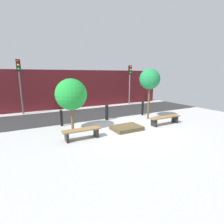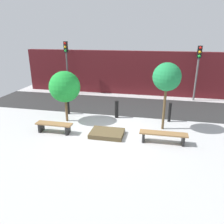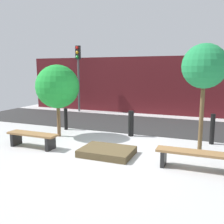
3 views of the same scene
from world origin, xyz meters
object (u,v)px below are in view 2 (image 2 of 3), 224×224
tree_behind_right_bench (167,77)px  bollard_center (170,112)px  bench_left (54,126)px  traffic_light_mid_west (198,64)px  bench_right (163,135)px  bollard_left (117,109)px  traffic_light_west (66,58)px  tree_behind_left_bench (65,87)px  bollard_far_left (68,106)px  planter_bed (107,133)px

tree_behind_right_bench → bollard_center: tree_behind_right_bench is taller
bench_left → traffic_light_mid_west: traffic_light_mid_west is taller
bench_right → bollard_left: bearing=134.4°
bench_right → traffic_light_west: (-7.10, 6.84, 2.31)m
tree_behind_left_bench → bollard_left: size_ratio=2.76×
bench_right → bollard_center: size_ratio=1.96×
tree_behind_right_bench → traffic_light_west: 8.90m
bench_right → traffic_light_mid_west: 7.49m
bench_right → bollard_far_left: (-5.31, 2.51, 0.11)m
bollard_center → traffic_light_mid_west: traffic_light_mid_west is taller
tree_behind_right_bench → bollard_left: bearing=157.7°
tree_behind_right_bench → traffic_light_mid_west: traffic_light_mid_west is taller
bench_left → traffic_light_west: traffic_light_west is taller
traffic_light_mid_west → bench_right: bearing=-107.3°
bench_right → traffic_light_mid_west: traffic_light_mid_west is taller
bench_left → bench_right: 4.98m
tree_behind_left_bench → bollard_center: (5.31, 1.02, -1.34)m
bench_right → traffic_light_mid_west: (2.13, 6.84, 2.18)m
planter_bed → traffic_light_mid_west: 8.44m
bollard_far_left → tree_behind_right_bench: bearing=-10.9°
bench_right → tree_behind_left_bench: size_ratio=0.76×
bench_left → bench_right: bearing=0.4°
tree_behind_right_bench → planter_bed: bearing=-152.7°
bollard_center → traffic_light_west: bearing=149.8°
bench_left → bollard_far_left: (-0.34, 2.51, 0.12)m
bench_left → planter_bed: 2.51m
bollard_center → traffic_light_mid_west: (1.79, 4.33, 2.01)m
bollard_far_left → bollard_center: 5.65m
bench_right → tree_behind_left_bench: 5.41m
bollard_left → planter_bed: bearing=-90.0°
tree_behind_left_bench → tree_behind_right_bench: size_ratio=0.83×
bollard_left → traffic_light_mid_west: traffic_light_mid_west is taller
bench_left → traffic_light_mid_west: 10.10m
tree_behind_left_bench → traffic_light_mid_west: 8.92m
tree_behind_left_bench → traffic_light_west: size_ratio=0.69×
planter_bed → bollard_center: 3.67m
bollard_far_left → bollard_center: bearing=0.0°
tree_behind_right_bench → traffic_light_mid_west: 5.76m
tree_behind_left_bench → bollard_far_left: bearing=108.2°
tree_behind_right_bench → bollard_left: tree_behind_right_bench is taller
traffic_light_west → bollard_left: bearing=-43.2°
bench_right → bollard_left: 3.54m
bollard_left → bench_right: bearing=-45.2°
bench_right → bollard_far_left: 5.88m
bollard_left → traffic_light_mid_west: 6.65m
bench_right → bollard_far_left: size_ratio=2.22×
tree_behind_left_bench → traffic_light_west: traffic_light_west is taller
bench_left → bollard_center: bollard_center is taller
planter_bed → bollard_left: 2.34m
bollard_far_left → bollard_left: bollard_left is taller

